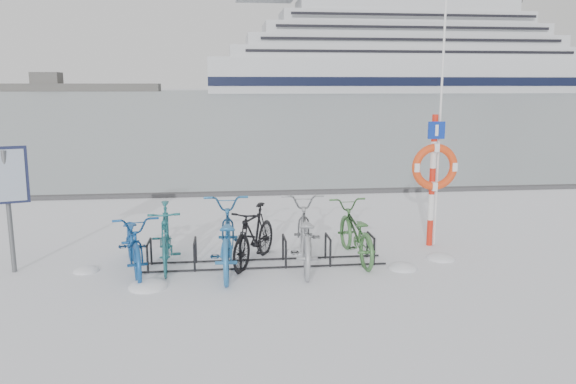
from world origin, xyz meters
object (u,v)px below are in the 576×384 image
at_px(bike_rack, 262,254).
at_px(lifebuoy_station, 435,167).
at_px(info_board, 6,183).
at_px(cruise_ferry, 401,58).

bearing_deg(bike_rack, lifebuoy_station, 13.28).
bearing_deg(info_board, cruise_ferry, 54.62).
bearing_deg(lifebuoy_station, info_board, -174.48).
height_order(info_board, cruise_ferry, cruise_ferry).
relative_size(lifebuoy_station, cruise_ferry, 0.03).
xyz_separation_m(info_board, cruise_ferry, (67.32, 193.13, 11.11)).
distance_m(bike_rack, info_board, 4.09).
xyz_separation_m(bike_rack, lifebuoy_station, (3.12, 0.74, 1.27)).
relative_size(info_board, lifebuoy_station, 0.46).
height_order(info_board, lifebuoy_station, lifebuoy_station).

